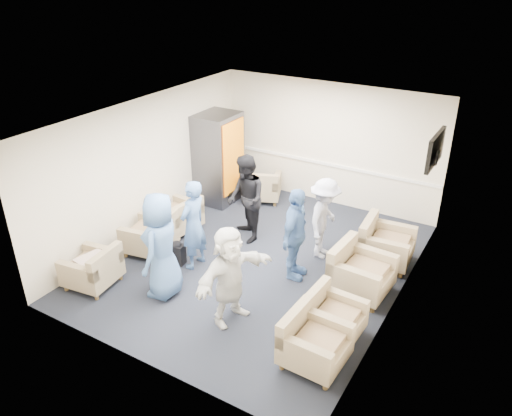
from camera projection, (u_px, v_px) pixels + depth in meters
The scene contains 25 objects.
floor at pixel (258, 261), 9.12m from camera, with size 6.00×6.00×0.00m, color black.
ceiling at pixel (259, 117), 7.91m from camera, with size 6.00×6.00×0.00m, color silver.
back_wall at pixel (328, 144), 10.82m from camera, with size 5.00×0.02×2.70m, color beige.
front_wall at pixel (136, 282), 6.21m from camera, with size 5.00×0.02×2.70m, color beige.
left_wall at pixel (147, 167), 9.66m from camera, with size 0.02×6.00×2.70m, color beige.
right_wall at pixel (404, 231), 7.38m from camera, with size 0.02×6.00×2.70m, color beige.
chair_rail at pixel (327, 164), 11.01m from camera, with size 4.98×0.04×0.06m, color white.
tv at pixel (435, 150), 8.48m from camera, with size 0.10×1.00×0.58m.
armchair_left_near at pixel (94, 270), 8.31m from camera, with size 0.87×0.87×0.62m.
armchair_left_mid at pixel (152, 237), 9.27m from camera, with size 0.95×0.95×0.66m.
armchair_left_far at pixel (179, 217), 10.01m from camera, with size 0.86×0.86×0.62m.
armchair_right_near at pixel (312, 344), 6.70m from camera, with size 0.83×0.83×0.64m.
armchair_right_midnear at pixel (330, 318), 7.21m from camera, with size 0.80×0.80×0.61m.
armchair_right_midfar at pixel (358, 273), 8.14m from camera, with size 0.95×0.95×0.71m.
armchair_right_far at pixel (383, 245), 8.96m from camera, with size 0.94×0.94×0.70m.
armchair_corner at pixel (262, 187), 11.30m from camera, with size 1.03×1.03×0.63m.
vending_machine at pixel (219, 158), 11.03m from camera, with size 0.81×0.95×2.01m.
backpack at pixel (177, 252), 8.95m from camera, with size 0.30×0.23×0.46m.
pillow at pixel (92, 261), 8.23m from camera, with size 0.49×0.37×0.14m, color beige.
person_front_left at pixel (161, 246), 7.87m from camera, with size 0.87×0.57×1.79m, color #4368A2.
person_mid_left at pixel (193, 225), 8.65m from camera, with size 0.60×0.39×1.64m, color #4368A2.
person_back_left at pixel (246, 199), 9.49m from camera, with size 0.84×0.65×1.72m, color black.
person_back_right at pixel (324, 219), 8.97m from camera, with size 0.99×0.57×1.53m, color white.
person_mid_right at pixel (295, 234), 8.34m from camera, with size 0.97×0.40×1.65m, color #4368A2.
person_front_right at pixel (230, 275), 7.32m from camera, with size 1.46×0.46×1.57m, color silver.
Camera 1 is at (3.91, -6.66, 4.95)m, focal length 35.00 mm.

